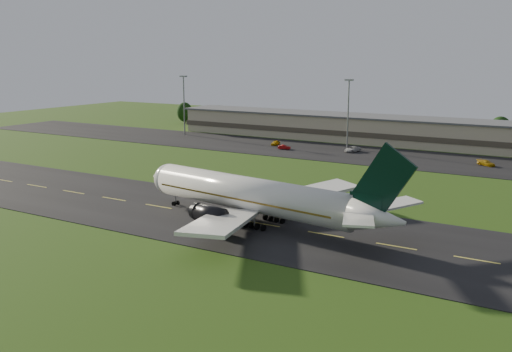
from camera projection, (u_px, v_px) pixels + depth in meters
The scene contains 12 objects.
ground at pixel (159, 207), 103.73m from camera, with size 360.00×360.00×0.00m, color #274511.
taxiway at pixel (159, 207), 103.72m from camera, with size 220.00×30.00×0.10m, color black.
apron at pixel (320, 151), 164.51m from camera, with size 260.00×30.00×0.10m, color black.
airliner at pixel (254, 196), 92.65m from camera, with size 51.14×41.79×15.57m.
terminal at pixel (370, 130), 180.95m from camera, with size 145.00×16.00×8.40m.
light_mast_west at pixel (184, 98), 195.82m from camera, with size 2.40×1.20×20.35m.
light_mast_centre at pixel (348, 106), 166.17m from camera, with size 2.40×1.20×20.35m.
tree_line at pixel (496, 130), 171.35m from camera, with size 199.11×9.35×10.89m.
service_vehicle_a at pixel (276, 143), 174.55m from camera, with size 1.63×4.05×1.38m, color gold.
service_vehicle_b at pixel (284, 147), 166.97m from camera, with size 1.31×3.75×1.24m, color #9C0A0D.
service_vehicle_c at pixel (353, 149), 162.46m from camera, with size 2.49×5.41×1.50m, color silver.
service_vehicle_d at pixel (486, 163), 141.93m from camera, with size 1.91×4.70×1.36m, color #C5930B.
Camera 1 is at (66.01, -77.60, 26.97)m, focal length 40.00 mm.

